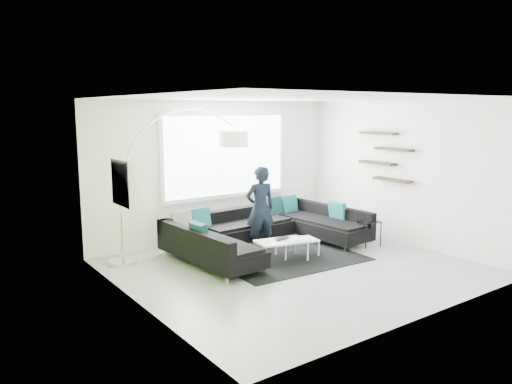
{
  "coord_description": "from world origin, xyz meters",
  "views": [
    {
      "loc": [
        -5.22,
        -6.14,
        2.61
      ],
      "look_at": [
        -0.17,
        0.9,
        1.18
      ],
      "focal_mm": 35.0,
      "sensor_mm": 36.0,
      "label": 1
    }
  ],
  "objects_px": {
    "coffee_table": "(289,248)",
    "laptop": "(284,239)",
    "sectional_sofa": "(270,233)",
    "person": "(260,209)",
    "arc_lamp": "(119,187)",
    "side_table": "(369,233)"
  },
  "relations": [
    {
      "from": "arc_lamp",
      "to": "person",
      "type": "height_order",
      "value": "arc_lamp"
    },
    {
      "from": "person",
      "to": "sectional_sofa",
      "type": "bearing_deg",
      "value": 150.7
    },
    {
      "from": "laptop",
      "to": "arc_lamp",
      "type": "bearing_deg",
      "value": 138.66
    },
    {
      "from": "coffee_table",
      "to": "person",
      "type": "relative_size",
      "value": 0.7
    },
    {
      "from": "laptop",
      "to": "coffee_table",
      "type": "bearing_deg",
      "value": -8.84
    },
    {
      "from": "coffee_table",
      "to": "person",
      "type": "distance_m",
      "value": 0.97
    },
    {
      "from": "arc_lamp",
      "to": "side_table",
      "type": "bearing_deg",
      "value": -12.71
    },
    {
      "from": "sectional_sofa",
      "to": "coffee_table",
      "type": "bearing_deg",
      "value": -97.38
    },
    {
      "from": "coffee_table",
      "to": "laptop",
      "type": "bearing_deg",
      "value": -166.69
    },
    {
      "from": "side_table",
      "to": "person",
      "type": "distance_m",
      "value": 2.21
    },
    {
      "from": "arc_lamp",
      "to": "person",
      "type": "relative_size",
      "value": 1.67
    },
    {
      "from": "person",
      "to": "laptop",
      "type": "xyz_separation_m",
      "value": [
        -0.03,
        -0.75,
        -0.42
      ]
    },
    {
      "from": "coffee_table",
      "to": "arc_lamp",
      "type": "distance_m",
      "value": 3.13
    },
    {
      "from": "coffee_table",
      "to": "side_table",
      "type": "distance_m",
      "value": 1.81
    },
    {
      "from": "arc_lamp",
      "to": "laptop",
      "type": "distance_m",
      "value": 2.96
    },
    {
      "from": "arc_lamp",
      "to": "person",
      "type": "bearing_deg",
      "value": -7.29
    },
    {
      "from": "sectional_sofa",
      "to": "arc_lamp",
      "type": "distance_m",
      "value": 2.87
    },
    {
      "from": "arc_lamp",
      "to": "sectional_sofa",
      "type": "bearing_deg",
      "value": -8.94
    },
    {
      "from": "sectional_sofa",
      "to": "person",
      "type": "xyz_separation_m",
      "value": [
        -0.14,
        0.12,
        0.46
      ]
    },
    {
      "from": "sectional_sofa",
      "to": "arc_lamp",
      "type": "height_order",
      "value": "arc_lamp"
    },
    {
      "from": "sectional_sofa",
      "to": "arc_lamp",
      "type": "relative_size",
      "value": 1.39
    },
    {
      "from": "side_table",
      "to": "laptop",
      "type": "xyz_separation_m",
      "value": [
        -1.92,
        0.25,
        0.13
      ]
    }
  ]
}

